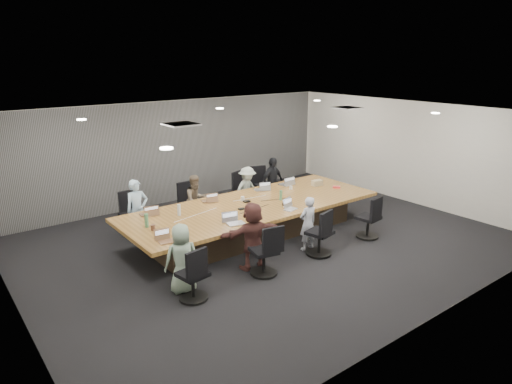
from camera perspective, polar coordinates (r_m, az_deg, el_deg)
floor at (r=10.20m, az=1.38°, el=-6.18°), size 10.00×8.00×0.00m
ceiling at (r=9.47m, az=1.49°, el=9.64°), size 10.00×8.00×0.00m
wall_back at (r=13.01m, az=-9.73°, el=5.10°), size 10.00×0.00×2.80m
wall_front at (r=7.24m, az=21.80°, el=-5.29°), size 10.00×0.00×2.80m
wall_left at (r=7.80m, az=-28.65°, el=-4.63°), size 0.00×8.00×2.80m
wall_right at (r=13.38m, az=18.42°, el=4.79°), size 0.00×8.00×2.80m
curtain at (r=12.94m, az=-9.56°, el=5.04°), size 9.80×0.04×2.80m
conference_table at (r=10.42m, az=-0.34°, el=-3.29°), size 6.00×2.20×0.74m
chair_0 at (r=10.81m, az=-15.24°, el=-3.15°), size 0.58×0.58×0.80m
chair_1 at (r=11.42m, az=-8.33°, el=-1.84°), size 0.50×0.50×0.73m
chair_2 at (r=12.19m, az=-2.06°, el=-0.37°), size 0.66×0.66×0.78m
chair_3 at (r=12.65m, az=1.01°, el=0.49°), size 0.74×0.74×0.86m
chair_4 at (r=7.83m, az=-7.91°, el=-10.66°), size 0.60×0.60×0.77m
chair_5 at (r=8.58m, az=0.99°, el=-7.84°), size 0.64×0.64×0.80m
chair_6 at (r=9.48m, az=7.93°, el=-5.50°), size 0.66×0.66×0.81m
chair_7 at (r=10.57m, az=13.83°, el=-3.54°), size 0.60×0.60×0.79m
person_0 at (r=10.41m, az=-14.61°, el=-2.19°), size 0.51×0.34×1.38m
laptop_0 at (r=9.91m, az=-13.37°, el=-2.70°), size 0.34×0.26×0.02m
person_1 at (r=11.05m, az=-7.49°, el=-1.03°), size 0.63×0.50×1.25m
laptop_1 at (r=10.56m, az=-6.01°, el=-1.12°), size 0.32×0.24×0.02m
person_2 at (r=11.85m, az=-1.09°, el=0.26°), size 0.84×0.56×1.22m
laptop_2 at (r=11.39m, az=0.55°, el=0.31°), size 0.34×0.27×0.02m
person_3 at (r=12.33m, az=2.03°, el=1.24°), size 0.83×0.43×1.36m
laptop_3 at (r=11.90m, az=3.72°, el=1.00°), size 0.36×0.25×0.02m
person_4 at (r=8.00m, az=-9.24°, el=-8.21°), size 0.68×0.52×1.24m
laptop_4 at (r=8.40m, az=-11.09°, el=-6.12°), size 0.31×0.23×0.02m
person_5 at (r=8.73m, az=-0.44°, el=-5.47°), size 1.28×0.57×1.34m
laptop_5 at (r=9.12m, az=-2.53°, el=-3.96°), size 0.39×0.30×0.02m
person_6 at (r=9.65m, az=6.50°, el=-3.92°), size 0.44×0.30×1.17m
laptop_6 at (r=9.97m, az=4.34°, el=-2.16°), size 0.33×0.26×0.02m
bottle_green_left at (r=9.15m, az=-13.53°, el=-3.49°), size 0.10×0.10×0.27m
bottle_green_right at (r=10.58m, az=3.12°, el=-0.40°), size 0.08×0.08×0.23m
bottle_clear at (r=9.69m, az=-9.59°, el=-2.22°), size 0.07×0.07×0.24m
cup_white_far at (r=10.53m, az=-1.69°, el=-0.84°), size 0.10×0.10×0.10m
cup_white_near at (r=11.46m, az=4.39°, el=0.55°), size 0.09×0.09×0.09m
mug_brown at (r=9.00m, az=-12.76°, el=-4.35°), size 0.12×0.12×0.11m
mic_left at (r=9.95m, az=-1.80°, el=-2.12°), size 0.15×0.11×0.03m
mic_right at (r=10.46m, az=-1.18°, el=-1.16°), size 0.16×0.11×0.03m
stapler at (r=10.25m, az=3.76°, el=-1.48°), size 0.18×0.06×0.06m
canvas_bag at (r=11.86m, az=7.64°, el=1.14°), size 0.29×0.20×0.14m
snack_packet at (r=11.74m, az=10.03°, el=0.60°), size 0.22×0.22×0.04m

